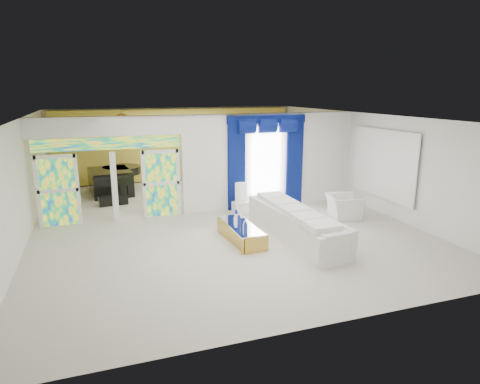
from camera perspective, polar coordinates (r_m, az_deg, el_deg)
name	(u,v)px	position (r m, az deg, el deg)	size (l,w,h in m)	color
floor	(217,220)	(12.30, -3.16, -3.83)	(12.00, 12.00, 0.00)	#B7AF9E
dividing_wall	(272,160)	(13.58, 4.35, 4.34)	(5.70, 0.18, 3.00)	white
dividing_header	(107,126)	(12.33, -17.65, 8.53)	(4.30, 0.18, 0.55)	white
stained_panel_left	(58,191)	(12.63, -23.54, 0.19)	(0.95, 0.04, 2.00)	#994C3F
stained_panel_right	(161,183)	(12.70, -10.66, 1.19)	(0.95, 0.04, 2.00)	#994C3F
stained_transom	(108,143)	(12.38, -17.49, 6.34)	(4.00, 0.05, 0.35)	#994C3F
window_pane	(266,163)	(13.40, 3.53, 4.01)	(1.00, 0.02, 2.30)	white
blue_drape_left	(236,166)	(13.03, -0.49, 3.54)	(0.55, 0.10, 2.80)	#060343
blue_drape_right	(294,163)	(13.79, 7.43, 3.99)	(0.55, 0.10, 2.80)	#060343
blue_pelmet	(267,119)	(13.21, 3.67, 9.86)	(2.60, 0.12, 0.25)	#060343
wall_mirror	(384,164)	(13.29, 19.00, 3.64)	(0.04, 2.70, 1.90)	white
gold_curtains	(177,145)	(17.62, -8.57, 6.40)	(9.70, 0.12, 2.90)	gold
white_sofa	(295,225)	(10.77, 7.50, -4.49)	(0.82, 3.81, 0.72)	silver
coffee_table	(241,233)	(10.58, 0.15, -5.63)	(0.60, 1.81, 0.40)	#B49038
console_table	(250,207)	(13.00, 1.38, -2.00)	(1.10, 0.35, 0.37)	silver
table_lamp	(241,193)	(12.78, 0.13, -0.07)	(0.36, 0.36, 0.58)	white
armchair	(343,206)	(12.86, 13.91, -1.91)	(1.02, 0.89, 0.66)	silver
grand_piano	(110,182)	(15.96, -17.24, 1.34)	(1.35, 1.77, 0.90)	black
piano_bench	(113,200)	(14.47, -16.89, -1.09)	(0.92, 0.36, 0.31)	black
tv_console	(50,195)	(14.80, -24.52, -0.43)	(0.55, 0.50, 0.81)	#A18250
chandelier	(122,122)	(14.75, -15.79, 9.12)	(0.60, 0.60, 0.60)	gold
decanters	(240,222)	(10.47, 0.06, -4.15)	(0.22, 1.18, 0.22)	navy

